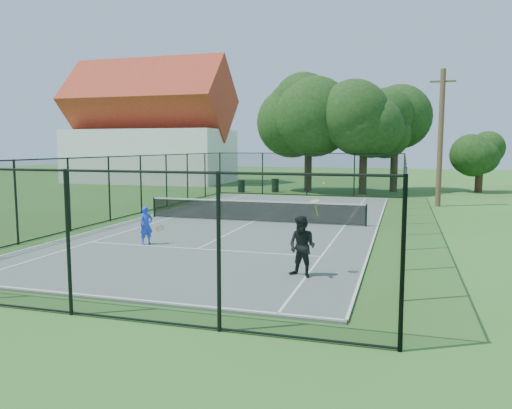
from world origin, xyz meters
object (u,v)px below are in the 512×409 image
(player_black, at_px, (302,246))
(utility_pole, at_px, (441,137))
(trash_bin_left, at_px, (241,186))
(player_blue, at_px, (146,226))
(tennis_net, at_px, (254,210))
(trash_bin_right, at_px, (275,185))

(player_black, bearing_deg, utility_pole, 76.13)
(trash_bin_left, height_order, player_blue, player_blue)
(trash_bin_left, bearing_deg, tennis_net, -69.73)
(trash_bin_right, relative_size, utility_pole, 0.13)
(player_blue, bearing_deg, utility_pole, 55.45)
(tennis_net, distance_m, trash_bin_left, 15.22)
(tennis_net, relative_size, trash_bin_left, 11.03)
(player_black, bearing_deg, trash_bin_left, 111.81)
(trash_bin_left, distance_m, trash_bin_right, 2.56)
(tennis_net, height_order, player_blue, player_blue)
(trash_bin_left, relative_size, utility_pole, 0.12)
(tennis_net, height_order, player_black, player_black)
(player_blue, distance_m, player_black, 6.61)
(tennis_net, relative_size, player_blue, 7.64)
(tennis_net, xyz_separation_m, player_blue, (-2.02, -6.16, 0.14))
(player_blue, bearing_deg, trash_bin_left, 99.04)
(tennis_net, distance_m, player_blue, 6.49)
(player_blue, xyz_separation_m, player_black, (6.02, -2.73, 0.14))
(tennis_net, height_order, trash_bin_right, trash_bin_right)
(trash_bin_left, bearing_deg, trash_bin_right, 17.05)
(tennis_net, bearing_deg, player_black, -65.78)
(trash_bin_right, bearing_deg, player_black, -74.09)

